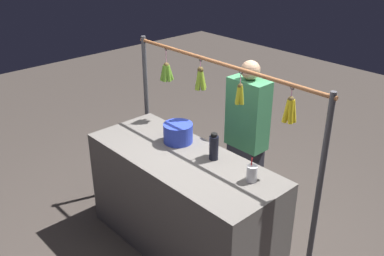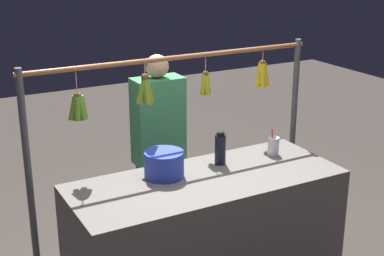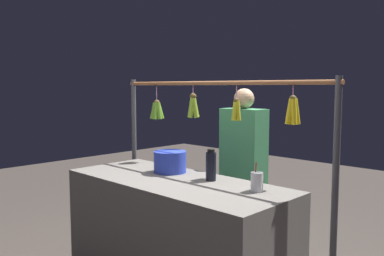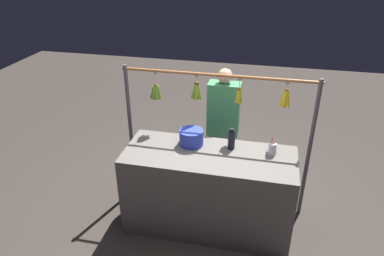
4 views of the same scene
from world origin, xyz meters
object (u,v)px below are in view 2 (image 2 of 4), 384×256
at_px(water_bottle, 220,149).
at_px(blue_bucket, 164,164).
at_px(drink_cup, 273,146).
at_px(vendor_person, 159,158).

bearing_deg(water_bottle, blue_bucket, 1.24).
height_order(water_bottle, drink_cup, water_bottle).
height_order(drink_cup, vendor_person, vendor_person).
height_order(blue_bucket, vendor_person, vendor_person).
bearing_deg(blue_bucket, water_bottle, -178.76).
distance_m(blue_bucket, drink_cup, 0.85).
relative_size(water_bottle, drink_cup, 1.22).
xyz_separation_m(drink_cup, vendor_person, (0.59, -0.64, -0.20)).
relative_size(water_bottle, blue_bucket, 0.90).
height_order(water_bottle, vendor_person, vendor_person).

